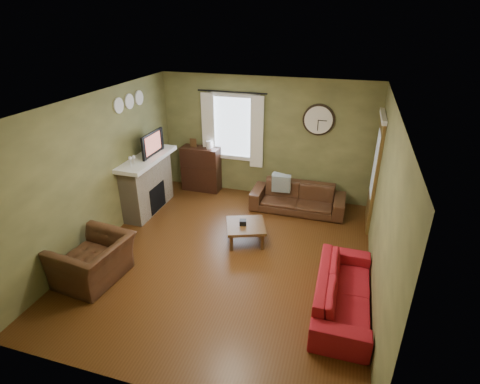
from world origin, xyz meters
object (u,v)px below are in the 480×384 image
(sofa_red, at_px, (343,291))
(coffee_table, at_px, (246,233))
(sofa_brown, at_px, (298,198))
(bookshelf, at_px, (201,169))
(armchair, at_px, (94,260))

(sofa_red, distance_m, coffee_table, 2.13)
(sofa_brown, distance_m, sofa_red, 2.89)
(sofa_brown, bearing_deg, sofa_red, -68.73)
(bookshelf, height_order, armchair, bookshelf)
(sofa_brown, bearing_deg, coffee_table, -115.42)
(bookshelf, relative_size, armchair, 0.97)
(sofa_red, relative_size, coffee_table, 2.81)
(sofa_red, bearing_deg, armchair, 97.00)
(sofa_red, xyz_separation_m, coffee_table, (-1.75, 1.22, -0.10))
(bookshelf, relative_size, sofa_brown, 0.54)
(bookshelf, bearing_deg, sofa_red, -42.64)
(coffee_table, bearing_deg, armchair, -139.18)
(armchair, bearing_deg, sofa_red, 102.84)
(sofa_red, height_order, coffee_table, sofa_red)
(bookshelf, height_order, sofa_red, bookshelf)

